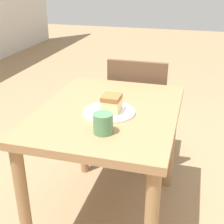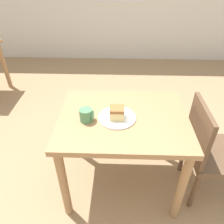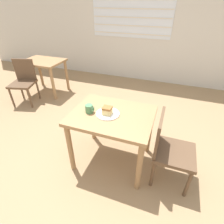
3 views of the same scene
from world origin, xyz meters
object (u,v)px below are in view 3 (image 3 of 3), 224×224
Objects in this scene: cake_slice at (107,110)px; plate at (108,114)px; chair_far_corner at (24,80)px; dining_table_far at (44,67)px; dining_table_near at (112,122)px; chair_near_window at (169,148)px; coffee_mug at (89,109)px.

plate is at bearing 85.87° from cake_slice.
plate is at bearing -38.35° from chair_far_corner.
plate is (2.11, -0.90, 0.26)m from chair_far_corner.
plate is at bearing -35.14° from dining_table_far.
chair_near_window reaches higher than dining_table_near.
dining_table_far is 3.17× the size of plate.
dining_table_far is 0.53m from chair_far_corner.
dining_table_near is 0.18m from cake_slice.
coffee_mug is (-0.25, -0.05, 0.16)m from dining_table_near.
cake_slice is at bearing 5.89° from coffee_mug.
cake_slice is 1.02× the size of coffee_mug.
chair_near_window is 0.96m from coffee_mug.
plate is (-0.05, -0.02, 0.12)m from dining_table_near.
dining_table_far is 2.46m from cake_slice.
plate is 2.66× the size of cake_slice.
plate is 0.21m from coffee_mug.
chair_near_window reaches higher than plate.
coffee_mug is (-0.91, -0.01, 0.30)m from chair_near_window.
plate is 0.05m from cake_slice.
plate is (-0.70, 0.02, 0.26)m from chair_near_window.
coffee_mug reaches higher than dining_table_far.
dining_table_far is at bearing 144.64° from cake_slice.
plate is at bearing 88.10° from chair_near_window.
chair_far_corner is 2.32m from cake_slice.
dining_table_near is 2.48m from dining_table_far.
chair_near_window is 0.77m from cake_slice.
chair_near_window is (2.71, -1.43, -0.12)m from dining_table_far.
cake_slice is 0.21m from coffee_mug.
chair_near_window is 8.47× the size of cake_slice.
dining_table_near is 0.68m from chair_near_window.
dining_table_far is 3.07m from chair_near_window.
dining_table_far is (-2.05, 1.39, -0.02)m from dining_table_near.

